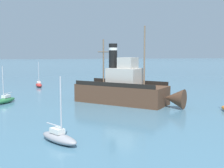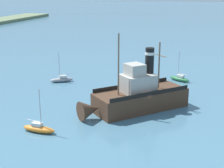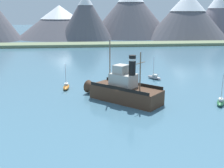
{
  "view_description": "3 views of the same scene",
  "coord_description": "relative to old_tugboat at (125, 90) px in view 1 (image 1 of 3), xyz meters",
  "views": [
    {
      "loc": [
        10.17,
        35.83,
        6.52
      ],
      "look_at": [
        2.05,
        0.98,
        2.61
      ],
      "focal_mm": 45.0,
      "sensor_mm": 36.0,
      "label": 1
    },
    {
      "loc": [
        -39.75,
        -8.03,
        15.27
      ],
      "look_at": [
        -0.78,
        3.83,
        3.45
      ],
      "focal_mm": 55.0,
      "sensor_mm": 36.0,
      "label": 2
    },
    {
      "loc": [
        -6.11,
        -43.47,
        14.35
      ],
      "look_at": [
        -1.43,
        1.55,
        2.72
      ],
      "focal_mm": 45.0,
      "sensor_mm": 36.0,
      "label": 3
    }
  ],
  "objects": [
    {
      "name": "old_tugboat",
      "position": [
        0.0,
        0.0,
        0.0
      ],
      "size": [
        12.77,
        12.36,
        9.9
      ],
      "color": "#4C3323",
      "rests_on": "ground"
    },
    {
      "name": "sailboat_red",
      "position": [
        11.48,
        -21.5,
        -1.4
      ],
      "size": [
        1.65,
        3.92,
        4.9
      ],
      "color": "#B22823",
      "rests_on": "ground"
    },
    {
      "name": "sailboat_grey",
      "position": [
        9.15,
        14.63,
        -1.4
      ],
      "size": [
        3.03,
        3.77,
        4.9
      ],
      "color": "gray",
      "rests_on": "ground"
    },
    {
      "name": "sailboat_green",
      "position": [
        15.31,
        -3.73,
        -1.4
      ],
      "size": [
        2.84,
        3.85,
        4.9
      ],
      "color": "#286B3D",
      "rests_on": "ground"
    },
    {
      "name": "ground_plane",
      "position": [
        -0.29,
        -0.9,
        -1.83
      ],
      "size": [
        600.0,
        600.0,
        0.0
      ],
      "primitive_type": "plane",
      "color": "#477289"
    }
  ]
}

